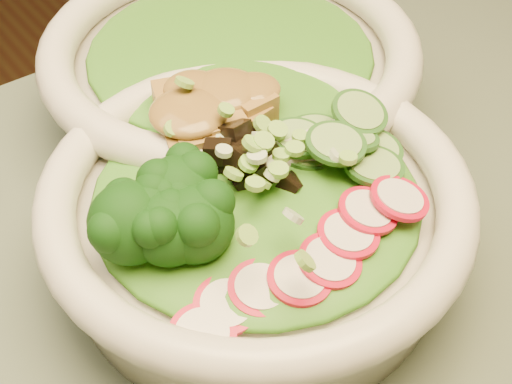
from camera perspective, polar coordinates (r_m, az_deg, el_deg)
salad_bowl at (r=0.41m, az=0.00°, el=-1.86°), size 0.24×0.24×0.07m
side_bowl at (r=0.51m, az=-2.01°, el=9.59°), size 0.26×0.26×0.07m
lettuce_bed at (r=0.39m, az=0.00°, el=0.10°), size 0.18×0.18×0.02m
side_lettuce at (r=0.50m, az=-2.06°, el=11.42°), size 0.18×0.18×0.02m
broccoli_florets at (r=0.37m, az=-7.42°, el=-1.74°), size 0.08×0.07×0.04m
radish_slices at (r=0.36m, az=5.34°, el=-5.12°), size 0.10×0.04×0.02m
cucumber_slices at (r=0.41m, az=7.11°, el=3.98°), size 0.07×0.07×0.03m
mushroom_heap at (r=0.39m, az=-0.83°, el=2.32°), size 0.07×0.07×0.04m
tofu_cubes at (r=0.43m, az=-3.82°, el=5.77°), size 0.09×0.06×0.03m
peanut_sauce at (r=0.42m, az=-3.90°, el=7.02°), size 0.06×0.05×0.01m
scallion_garnish at (r=0.38m, az=0.00°, el=2.38°), size 0.17×0.17×0.02m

